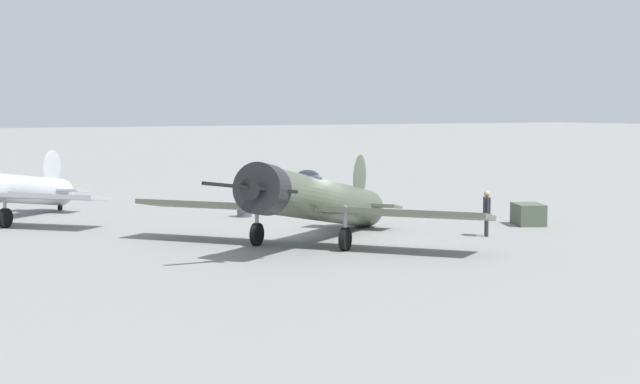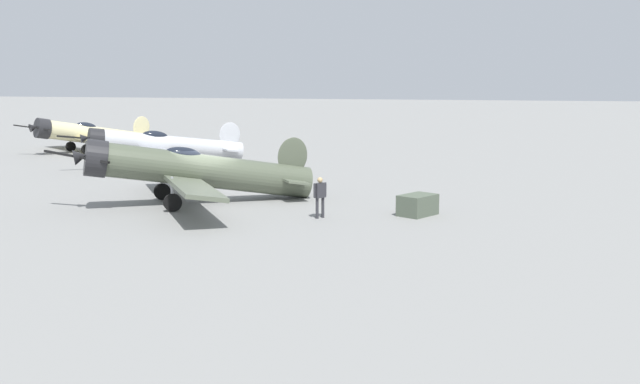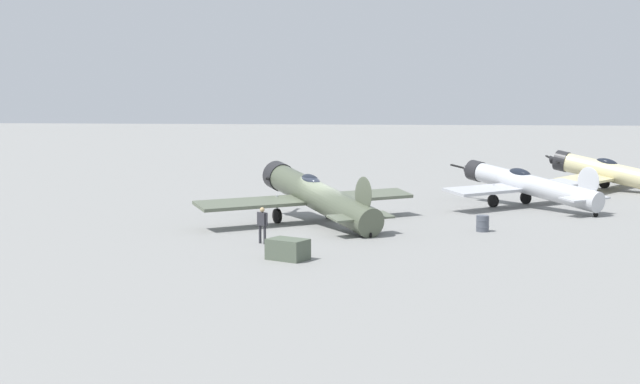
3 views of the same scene
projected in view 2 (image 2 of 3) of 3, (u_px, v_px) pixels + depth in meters
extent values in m
plane|color=gray|center=(207.00, 203.00, 32.78)|extent=(400.00, 400.00, 0.00)
cylinder|color=#4C5442|center=(206.00, 171.00, 32.55)|extent=(8.96, 7.54, 3.10)
cylinder|color=#232326|center=(96.00, 158.00, 30.77)|extent=(1.92, 2.00, 1.77)
cone|color=#232326|center=(80.00, 157.00, 30.53)|extent=(0.94, 0.94, 0.76)
cube|color=black|center=(77.00, 157.00, 30.48)|extent=(3.24, 0.25, 0.52)
ellipsoid|color=black|center=(184.00, 154.00, 32.08)|extent=(1.87, 1.70, 0.94)
cube|color=#565E4C|center=(180.00, 177.00, 32.17)|extent=(9.41, 11.26, 0.44)
ellipsoid|color=#4C5442|center=(293.00, 156.00, 33.92)|extent=(1.46, 1.19, 2.04)
cube|color=#565E4C|center=(289.00, 179.00, 34.02)|extent=(2.97, 3.35, 0.27)
cylinder|color=#999BA0|center=(172.00, 190.00, 30.47)|extent=(0.14, 0.14, 1.14)
cylinder|color=black|center=(173.00, 203.00, 30.56)|extent=(0.75, 0.65, 0.80)
cylinder|color=#999BA0|center=(162.00, 180.00, 33.55)|extent=(0.14, 0.14, 1.14)
cylinder|color=black|center=(162.00, 192.00, 33.64)|extent=(0.75, 0.65, 0.80)
cylinder|color=black|center=(305.00, 194.00, 34.42)|extent=(0.28, 0.25, 0.28)
cylinder|color=#B7BABF|center=(170.00, 145.00, 46.59)|extent=(8.09, 7.77, 2.45)
cylinder|color=#232326|center=(96.00, 139.00, 44.49)|extent=(1.70, 1.71, 1.45)
cone|color=#232326|center=(85.00, 138.00, 44.21)|extent=(0.83, 0.83, 0.63)
cube|color=black|center=(83.00, 138.00, 44.14)|extent=(2.28, 2.34, 0.48)
ellipsoid|color=black|center=(155.00, 136.00, 46.07)|extent=(1.81, 1.77, 0.88)
cube|color=#ADAFB5|center=(153.00, 149.00, 46.12)|extent=(9.13, 9.47, 0.41)
ellipsoid|color=#B7BABF|center=(230.00, 135.00, 48.26)|extent=(1.31, 1.25, 1.85)
cube|color=#ADAFB5|center=(227.00, 149.00, 48.33)|extent=(3.14, 3.23, 0.23)
cylinder|color=#999BA0|center=(149.00, 156.00, 44.56)|extent=(0.14, 0.14, 1.05)
cylinder|color=black|center=(149.00, 165.00, 44.64)|extent=(0.72, 0.70, 0.80)
cylinder|color=#999BA0|center=(139.00, 152.00, 47.28)|extent=(0.14, 0.14, 1.05)
cylinder|color=black|center=(139.00, 160.00, 47.37)|extent=(0.72, 0.70, 0.80)
cylinder|color=black|center=(238.00, 161.00, 48.81)|extent=(0.27, 0.27, 0.28)
cylinder|color=beige|center=(98.00, 136.00, 56.96)|extent=(6.10, 8.70, 3.00)
cylinder|color=#232326|center=(42.00, 129.00, 54.02)|extent=(1.93, 1.80, 1.69)
cone|color=#232326|center=(34.00, 127.00, 53.59)|extent=(0.90, 0.90, 0.73)
cube|color=black|center=(32.00, 127.00, 53.49)|extent=(2.84, 0.78, 0.46)
ellipsoid|color=black|center=(86.00, 127.00, 56.25)|extent=(1.58, 1.92, 0.96)
cube|color=#C6BC89|center=(85.00, 139.00, 56.28)|extent=(12.55, 8.76, 0.52)
ellipsoid|color=beige|center=(141.00, 127.00, 59.35)|extent=(1.04, 1.59, 2.07)
cube|color=#C6BC89|center=(140.00, 140.00, 59.39)|extent=(3.47, 2.71, 0.29)
cylinder|color=#999BA0|center=(86.00, 143.00, 54.75)|extent=(0.14, 0.14, 0.94)
cylinder|color=black|center=(86.00, 149.00, 54.82)|extent=(0.59, 0.79, 0.80)
cylinder|color=#999BA0|center=(70.00, 141.00, 57.19)|extent=(0.14, 0.14, 0.94)
cylinder|color=black|center=(71.00, 147.00, 57.26)|extent=(0.59, 0.79, 0.80)
cylinder|color=black|center=(148.00, 147.00, 59.97)|extent=(0.23, 0.29, 0.28)
cylinder|color=#2D2D33|center=(317.00, 208.00, 28.99)|extent=(0.13, 0.13, 0.86)
cylinder|color=#2D2D33|center=(323.00, 207.00, 29.19)|extent=(0.13, 0.13, 0.86)
cube|color=#2D2D33|center=(320.00, 190.00, 28.98)|extent=(0.45, 0.52, 0.61)
sphere|color=tan|center=(320.00, 180.00, 28.91)|extent=(0.23, 0.23, 0.23)
cylinder|color=#2D2D33|center=(315.00, 191.00, 28.79)|extent=(0.09, 0.09, 0.58)
cylinder|color=#2D2D33|center=(325.00, 189.00, 29.15)|extent=(0.09, 0.09, 0.58)
cube|color=#4C5647|center=(418.00, 205.00, 29.72)|extent=(1.68, 1.94, 0.88)
cylinder|color=#474C56|center=(291.00, 173.00, 40.46)|extent=(0.65, 0.65, 0.84)
torus|color=#474C56|center=(291.00, 170.00, 40.43)|extent=(0.69, 0.69, 0.04)
torus|color=#474C56|center=(291.00, 176.00, 40.48)|extent=(0.69, 0.69, 0.04)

